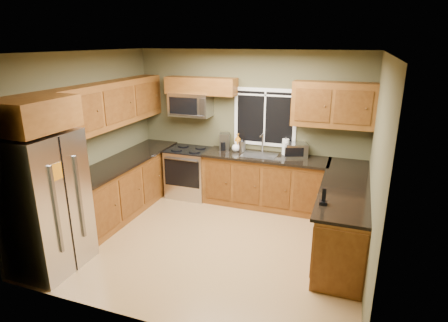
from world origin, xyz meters
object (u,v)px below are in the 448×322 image
Objects in this scene: range at (189,172)px; soap_bottle_a at (238,142)px; paper_towel_roll at (285,147)px; microwave at (191,105)px; coffee_maker at (225,142)px; soap_bottle_c at (236,146)px; soap_bottle_b at (285,149)px; cordless_phone at (324,200)px; toaster_oven at (296,150)px; kettle at (242,146)px; refrigerator at (45,203)px.

soap_bottle_a is (0.90, 0.17, 0.63)m from range.
paper_towel_roll is (1.76, 0.21, 0.61)m from range.
microwave reaches higher than coffee_maker.
range is at bearing -173.43° from soap_bottle_c.
microwave is 1.10m from soap_bottle_a.
cordless_phone reaches higher than soap_bottle_b.
toaster_oven is 0.22m from soap_bottle_b.
kettle is at bearing 6.11° from range.
soap_bottle_c is at bearing -172.93° from paper_towel_roll.
kettle is 1.13× the size of cordless_phone.
microwave is 3.19× the size of kettle.
paper_towel_roll and soap_bottle_a have the same top height.
microwave is at bearing -177.58° from paper_towel_roll.
soap_bottle_c is at bearing -171.55° from soap_bottle_b.
refrigerator is 10.10× the size of soap_bottle_c.
range is 2.04m from toaster_oven.
range is 3.20× the size of coffee_maker.
range is 1.05m from soap_bottle_c.
soap_bottle_a is (-0.10, 0.06, 0.04)m from kettle.
range is 5.26× the size of soap_bottle_c.
microwave is at bearing -179.68° from toaster_oven.
paper_towel_roll reaches higher than coffee_maker.
refrigerator is 6.15× the size of coffee_maker.
toaster_oven is 1.52× the size of coffee_maker.
range is 4.44× the size of cordless_phone.
microwave is 2.47× the size of soap_bottle_a.
coffee_maker reaches higher than soap_bottle_c.
cordless_phone is at bearing -66.39° from soap_bottle_b.
paper_towel_roll is at bearing 7.76° from kettle.
soap_bottle_b is (-0.01, 0.02, -0.05)m from paper_towel_roll.
toaster_oven is 1.05m from soap_bottle_a.
range is 2.11× the size of toaster_oven.
kettle is at bearing -170.65° from soap_bottle_b.
toaster_oven is at bearing 47.86° from refrigerator.
microwave reaches higher than paper_towel_roll.
range is 1.87m from paper_towel_roll.
paper_towel_roll is (-0.19, 0.06, 0.02)m from toaster_oven.
kettle is (-0.95, -0.04, -0.01)m from toaster_oven.
microwave is at bearing -177.79° from soap_bottle_a.
paper_towel_roll is at bearing 7.07° from soap_bottle_c.
toaster_oven is at bearing 109.25° from cordless_phone.
soap_bottle_a reaches higher than kettle.
soap_bottle_c is (0.88, -0.03, -0.70)m from microwave.
toaster_oven is at bearing -1.29° from soap_bottle_a.
microwave is 1.21m from kettle.
toaster_oven is 2.50× the size of soap_bottle_c.
soap_bottle_a is (-1.05, 0.02, 0.04)m from toaster_oven.
kettle is at bearing 131.30° from cordless_phone.
kettle is 0.13m from soap_bottle_a.
toaster_oven is 1.45× the size of soap_bottle_a.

